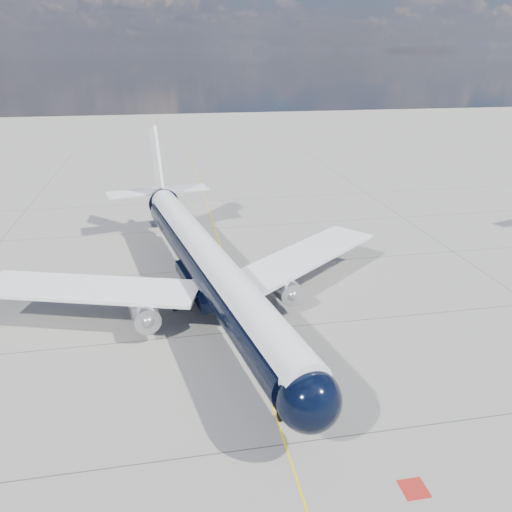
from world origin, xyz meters
name	(u,v)px	position (x,y,z in m)	size (l,w,h in m)	color
ground	(223,253)	(0.00, 30.00, 0.00)	(320.00, 320.00, 0.00)	gray
taxiway_centerline	(228,268)	(0.00, 25.00, 0.00)	(0.16, 160.00, 0.01)	yellow
red_marking	(414,489)	(6.80, -10.00, 0.00)	(1.60, 1.60, 0.01)	maroon
main_airliner	(205,261)	(-3.33, 16.49, 4.78)	(43.04, 53.01, 15.41)	black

